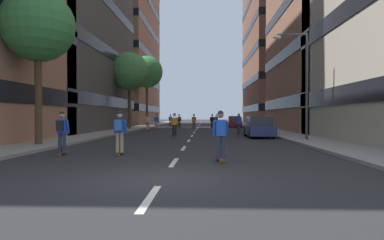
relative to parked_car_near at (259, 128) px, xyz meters
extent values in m
plane|color=#28282B|center=(-4.98, 15.04, -0.70)|extent=(189.45, 189.45, 0.00)
cube|color=gray|center=(-12.49, 18.99, -0.63)|extent=(2.65, 86.83, 0.14)
cube|color=gray|center=(2.52, 18.99, -0.63)|extent=(2.65, 86.83, 0.14)
cube|color=silver|center=(-4.98, -18.53, -0.70)|extent=(0.16, 2.20, 0.01)
cube|color=silver|center=(-4.98, -13.53, -0.70)|extent=(0.16, 2.20, 0.01)
cube|color=silver|center=(-4.98, -8.53, -0.70)|extent=(0.16, 2.20, 0.01)
cube|color=silver|center=(-4.98, -3.53, -0.70)|extent=(0.16, 2.20, 0.01)
cube|color=silver|center=(-4.98, 1.47, -0.70)|extent=(0.16, 2.20, 0.01)
cube|color=silver|center=(-4.98, 6.47, -0.70)|extent=(0.16, 2.20, 0.01)
cube|color=silver|center=(-4.98, 11.47, -0.70)|extent=(0.16, 2.20, 0.01)
cube|color=silver|center=(-4.98, 16.47, -0.70)|extent=(0.16, 2.20, 0.01)
cube|color=silver|center=(-4.98, 21.47, -0.70)|extent=(0.16, 2.20, 0.01)
cube|color=silver|center=(-4.98, 26.47, -0.70)|extent=(0.16, 2.20, 0.01)
cube|color=silver|center=(-4.98, 31.47, -0.70)|extent=(0.16, 2.20, 0.01)
cube|color=silver|center=(-4.98, 36.47, -0.70)|extent=(0.16, 2.20, 0.01)
cube|color=silver|center=(-4.98, 41.47, -0.70)|extent=(0.16, 2.20, 0.01)
cube|color=silver|center=(-4.98, 46.47, -0.70)|extent=(0.16, 2.20, 0.01)
cube|color=silver|center=(-4.98, 51.47, -0.70)|extent=(0.16, 2.20, 0.01)
cube|color=black|center=(-20.80, 9.93, 2.34)|extent=(14.10, 22.30, 1.10)
cube|color=black|center=(-20.80, 9.93, 7.40)|extent=(14.10, 22.30, 1.10)
cube|color=black|center=(-20.80, 9.93, 12.46)|extent=(14.10, 22.30, 1.10)
cube|color=#9E6B51|center=(-20.80, 36.05, 15.74)|extent=(13.98, 22.65, 32.88)
cube|color=black|center=(-20.80, 36.05, 2.12)|extent=(14.10, 22.77, 1.10)
cube|color=black|center=(-20.80, 36.05, 6.81)|extent=(14.10, 22.77, 1.10)
cube|color=black|center=(-20.80, 36.05, 11.51)|extent=(14.10, 22.77, 1.10)
cube|color=black|center=(-20.80, 36.05, 16.21)|extent=(14.10, 22.77, 1.10)
cube|color=black|center=(-20.80, 36.05, 20.90)|extent=(14.10, 22.77, 1.10)
cube|color=#9E6B51|center=(10.83, 9.93, 11.24)|extent=(13.98, 18.62, 23.88)
cube|color=black|center=(10.83, 9.93, 2.17)|extent=(14.10, 18.74, 1.10)
cube|color=black|center=(10.83, 9.93, 6.94)|extent=(14.10, 18.74, 1.10)
cube|color=black|center=(10.83, 9.93, 11.72)|extent=(14.10, 18.74, 1.10)
cube|color=brown|center=(10.83, 36.05, 18.12)|extent=(13.98, 21.96, 37.63)
cube|color=black|center=(10.83, 36.05, 2.12)|extent=(14.10, 22.08, 1.10)
cube|color=black|center=(10.83, 36.05, 6.83)|extent=(14.10, 22.08, 1.10)
cube|color=black|center=(10.83, 36.05, 11.53)|extent=(14.10, 22.08, 1.10)
cube|color=black|center=(10.83, 36.05, 16.23)|extent=(14.10, 22.08, 1.10)
cube|color=black|center=(10.83, 36.05, 20.94)|extent=(14.10, 22.08, 1.10)
cube|color=navy|center=(0.00, 0.04, -0.17)|extent=(1.80, 4.40, 0.70)
cube|color=#2D3338|center=(0.00, -0.11, 0.50)|extent=(1.60, 2.10, 0.64)
cylinder|color=black|center=(-0.80, 1.49, -0.38)|extent=(0.22, 0.64, 0.64)
cylinder|color=black|center=(0.80, 1.49, -0.38)|extent=(0.22, 0.64, 0.64)
cylinder|color=black|center=(-0.80, -1.41, -0.38)|extent=(0.22, 0.64, 0.64)
cylinder|color=black|center=(0.80, -1.41, -0.38)|extent=(0.22, 0.64, 0.64)
cube|color=maroon|center=(0.00, 21.97, -0.17)|extent=(1.80, 4.40, 0.70)
cube|color=#2D3338|center=(0.00, 21.82, 0.50)|extent=(1.60, 2.10, 0.64)
cylinder|color=black|center=(-0.80, 23.42, -0.38)|extent=(0.22, 0.64, 0.64)
cylinder|color=black|center=(0.80, 23.42, -0.38)|extent=(0.22, 0.64, 0.64)
cylinder|color=black|center=(-0.80, 20.52, -0.38)|extent=(0.22, 0.64, 0.64)
cylinder|color=black|center=(0.80, 20.52, -0.38)|extent=(0.22, 0.64, 0.64)
cylinder|color=#4C3823|center=(-12.49, 24.09, 2.53)|extent=(0.36, 0.36, 6.19)
sphere|color=#387A3D|center=(-12.49, 24.09, 7.25)|extent=(4.63, 4.63, 4.63)
cylinder|color=#4C3823|center=(-12.49, -7.99, 1.83)|extent=(0.36, 0.36, 4.78)
sphere|color=#387A3D|center=(-12.49, -7.99, 5.51)|extent=(3.70, 3.70, 3.70)
cylinder|color=#4C3823|center=(-12.49, 12.76, 1.90)|extent=(0.36, 0.36, 4.92)
sphere|color=#478442|center=(-12.49, 12.76, 5.87)|extent=(4.31, 4.31, 4.31)
cylinder|color=#3F3F44|center=(2.26, -4.09, 2.69)|extent=(0.16, 0.16, 6.50)
cylinder|color=#3F3F44|center=(1.36, -4.09, 5.84)|extent=(1.80, 0.10, 0.10)
ellipsoid|color=silver|center=(0.46, -4.09, 5.69)|extent=(0.50, 0.30, 0.24)
cube|color=brown|center=(-6.26, 0.48, -0.62)|extent=(0.36, 0.92, 0.02)
cylinder|color=#D8BF4C|center=(-6.32, 0.80, -0.66)|extent=(0.19, 0.10, 0.07)
cylinder|color=#D8BF4C|center=(-6.20, 0.17, -0.66)|extent=(0.19, 0.10, 0.07)
cylinder|color=black|center=(-6.35, 0.47, -0.21)|extent=(0.16, 0.16, 0.80)
cylinder|color=black|center=(-6.17, 0.50, -0.21)|extent=(0.16, 0.16, 0.80)
cube|color=orange|center=(-6.26, 0.48, 0.47)|extent=(0.35, 0.25, 0.55)
cylinder|color=orange|center=(-6.48, 0.49, 0.44)|extent=(0.13, 0.24, 0.55)
cylinder|color=orange|center=(-6.05, 0.57, 0.44)|extent=(0.13, 0.24, 0.55)
sphere|color=beige|center=(-6.26, 0.50, 0.92)|extent=(0.22, 0.22, 0.22)
sphere|color=black|center=(-6.26, 0.50, 0.97)|extent=(0.21, 0.21, 0.21)
cube|color=brown|center=(-3.15, 14.77, -0.62)|extent=(0.35, 0.92, 0.02)
cylinder|color=#D8BF4C|center=(-3.09, 15.09, -0.66)|extent=(0.19, 0.10, 0.07)
cylinder|color=#D8BF4C|center=(-3.20, 14.46, -0.66)|extent=(0.19, 0.10, 0.07)
cylinder|color=black|center=(-3.24, 14.79, -0.21)|extent=(0.16, 0.16, 0.80)
cylinder|color=black|center=(-3.06, 14.76, -0.21)|extent=(0.16, 0.16, 0.80)
cube|color=black|center=(-3.15, 14.77, 0.47)|extent=(0.35, 0.25, 0.55)
cylinder|color=black|center=(-3.36, 14.86, 0.44)|extent=(0.13, 0.24, 0.55)
cylinder|color=black|center=(-2.92, 14.78, 0.44)|extent=(0.13, 0.24, 0.55)
sphere|color=beige|center=(-3.14, 14.79, 0.92)|extent=(0.22, 0.22, 0.22)
sphere|color=black|center=(-3.14, 14.79, 0.97)|extent=(0.21, 0.21, 0.21)
cube|color=black|center=(-3.18, 14.60, 0.50)|extent=(0.28, 0.20, 0.40)
cube|color=brown|center=(-9.86, 9.54, -0.62)|extent=(0.40, 0.92, 0.02)
cylinder|color=#D8BF4C|center=(-9.79, 9.85, -0.66)|extent=(0.19, 0.11, 0.07)
cylinder|color=#D8BF4C|center=(-9.93, 9.23, -0.66)|extent=(0.19, 0.11, 0.07)
cylinder|color=tan|center=(-9.95, 9.56, -0.21)|extent=(0.17, 0.17, 0.80)
cylinder|color=tan|center=(-9.78, 9.52, -0.21)|extent=(0.17, 0.17, 0.80)
cube|color=white|center=(-9.86, 9.54, 0.47)|extent=(0.36, 0.27, 0.55)
cylinder|color=white|center=(-10.07, 9.64, 0.44)|extent=(0.14, 0.24, 0.55)
cylinder|color=white|center=(-9.64, 9.54, 0.44)|extent=(0.14, 0.24, 0.55)
sphere|color=tan|center=(-9.86, 9.56, 0.92)|extent=(0.22, 0.22, 0.22)
sphere|color=black|center=(-9.86, 9.56, 0.97)|extent=(0.21, 0.21, 0.21)
cube|color=beige|center=(-9.90, 9.37, 0.50)|extent=(0.29, 0.21, 0.40)
cube|color=brown|center=(-1.00, 4.81, -0.62)|extent=(0.42, 0.92, 0.02)
cylinder|color=#D8BF4C|center=(-1.08, 5.12, -0.66)|extent=(0.19, 0.11, 0.07)
cylinder|color=#D8BF4C|center=(-0.92, 4.50, -0.66)|extent=(0.19, 0.11, 0.07)
cylinder|color=#2D334C|center=(-1.09, 4.79, -0.21)|extent=(0.17, 0.17, 0.80)
cylinder|color=#2D334C|center=(-0.91, 4.84, -0.21)|extent=(0.17, 0.17, 0.80)
cube|color=blue|center=(-1.00, 4.81, 0.47)|extent=(0.36, 0.27, 0.55)
cylinder|color=blue|center=(-1.23, 4.81, 0.44)|extent=(0.14, 0.24, 0.55)
cylinder|color=blue|center=(-0.80, 4.92, 0.44)|extent=(0.14, 0.24, 0.55)
sphere|color=beige|center=(-1.01, 4.83, 0.92)|extent=(0.22, 0.22, 0.22)
sphere|color=black|center=(-1.01, 4.83, 0.97)|extent=(0.21, 0.21, 0.21)
cube|color=brown|center=(-9.73, -11.54, -0.62)|extent=(0.20, 0.90, 0.02)
cylinder|color=#D8BF4C|center=(-9.73, -11.22, -0.66)|extent=(0.18, 0.07, 0.07)
cylinder|color=#D8BF4C|center=(-9.73, -11.86, -0.66)|extent=(0.18, 0.07, 0.07)
cylinder|color=#2D334C|center=(-9.82, -11.54, -0.21)|extent=(0.14, 0.14, 0.80)
cylinder|color=#2D334C|center=(-9.64, -11.54, -0.21)|extent=(0.14, 0.14, 0.80)
cube|color=blue|center=(-9.73, -11.54, 0.47)|extent=(0.32, 0.20, 0.55)
cylinder|color=blue|center=(-9.95, -11.49, 0.44)|extent=(0.09, 0.23, 0.55)
cylinder|color=blue|center=(-9.51, -11.49, 0.44)|extent=(0.09, 0.23, 0.55)
sphere|color=tan|center=(-9.73, -11.52, 0.92)|extent=(0.22, 0.22, 0.22)
sphere|color=black|center=(-9.73, -11.52, 0.97)|extent=(0.21, 0.21, 0.21)
cube|color=black|center=(-9.73, -11.72, 0.50)|extent=(0.26, 0.16, 0.40)
cube|color=brown|center=(-2.31, 25.93, -0.62)|extent=(0.40, 0.92, 0.02)
cylinder|color=#D8BF4C|center=(-2.38, 26.24, -0.66)|extent=(0.19, 0.11, 0.07)
cylinder|color=#D8BF4C|center=(-2.24, 25.62, -0.66)|extent=(0.19, 0.11, 0.07)
cylinder|color=#2D334C|center=(-2.40, 25.91, -0.21)|extent=(0.17, 0.17, 0.80)
cylinder|color=#2D334C|center=(-2.22, 25.95, -0.21)|extent=(0.17, 0.17, 0.80)
cube|color=blue|center=(-2.31, 25.93, 0.47)|extent=(0.36, 0.27, 0.55)
cylinder|color=blue|center=(-2.54, 25.93, 0.44)|extent=(0.14, 0.24, 0.55)
cylinder|color=blue|center=(-2.11, 26.03, 0.44)|extent=(0.14, 0.24, 0.55)
sphere|color=tan|center=(-2.31, 25.95, 0.92)|extent=(0.22, 0.22, 0.22)
sphere|color=black|center=(-2.31, 25.95, 0.97)|extent=(0.21, 0.21, 0.21)
cube|color=#A52626|center=(-2.27, 25.75, 0.50)|extent=(0.29, 0.22, 0.40)
cube|color=brown|center=(-7.40, 19.49, -0.62)|extent=(0.33, 0.92, 0.02)
cylinder|color=#D8BF4C|center=(-7.45, 19.81, -0.66)|extent=(0.19, 0.10, 0.07)
cylinder|color=#D8BF4C|center=(-7.35, 19.18, -0.66)|extent=(0.19, 0.10, 0.07)
cylinder|color=black|center=(-7.49, 19.48, -0.21)|extent=(0.16, 0.16, 0.80)
cylinder|color=black|center=(-7.31, 19.51, -0.21)|extent=(0.16, 0.16, 0.80)
cube|color=black|center=(-7.40, 19.49, 0.47)|extent=(0.35, 0.25, 0.55)
cylinder|color=black|center=(-7.63, 19.51, 0.44)|extent=(0.12, 0.24, 0.55)
cylinder|color=black|center=(-7.19, 19.58, 0.44)|extent=(0.12, 0.24, 0.55)
sphere|color=#997051|center=(-7.40, 19.51, 0.92)|extent=(0.22, 0.22, 0.22)
sphere|color=black|center=(-7.40, 19.51, 0.97)|extent=(0.21, 0.21, 0.21)
cube|color=#A52626|center=(-7.37, 19.32, 0.50)|extent=(0.28, 0.20, 0.40)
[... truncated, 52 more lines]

